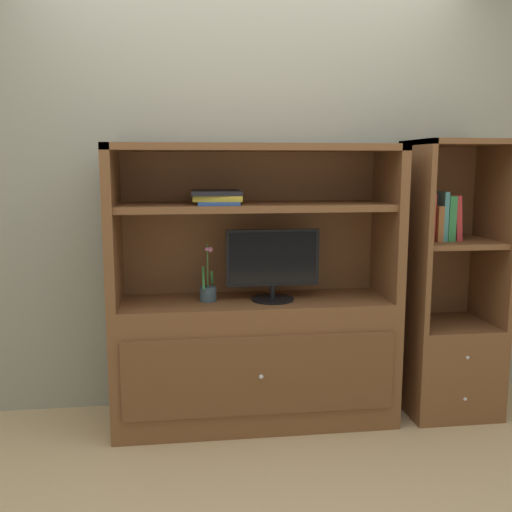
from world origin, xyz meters
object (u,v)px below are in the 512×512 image
Objects in this scene: magazine_stack at (218,197)px; upright_book_row at (440,218)px; potted_plant at (208,291)px; bookshelf_tall at (448,325)px; media_console at (255,333)px; tv_monitor at (273,263)px.

magazine_stack is 1.25m from upright_book_row.
potted_plant is 1.41m from bookshelf_tall.
upright_book_row is at bearing 0.17° from magazine_stack.
potted_plant is at bearing 171.25° from magazine_stack.
magazine_stack is at bearing -8.75° from potted_plant.
bookshelf_tall is (1.13, 0.01, -0.00)m from media_console.
tv_monitor is at bearing -4.84° from potted_plant.
media_console is 4.93× the size of potted_plant.
tv_monitor is 1.86× the size of upright_book_row.
upright_book_row is at bearing -173.01° from bookshelf_tall.
magazine_stack reaches higher than potted_plant.
bookshelf_tall reaches higher than upright_book_row.
magazine_stack is at bearing 175.94° from tv_monitor.
magazine_stack is at bearing -177.59° from media_console.
tv_monitor is 1.11m from bookshelf_tall.
magazine_stack is 1.53m from bookshelf_tall.
media_console reaches higher than magazine_stack.
upright_book_row is at bearing -0.22° from potted_plant.
media_console is 0.41m from tv_monitor.
upright_book_row is (1.04, -0.00, 0.62)m from media_console.
upright_book_row is at bearing 1.48° from tv_monitor.
tv_monitor is 0.98m from upright_book_row.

